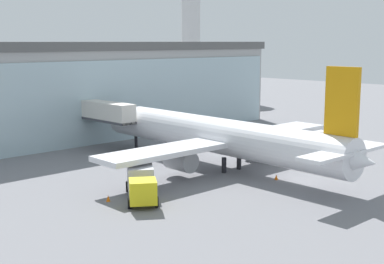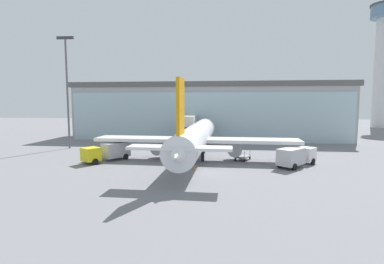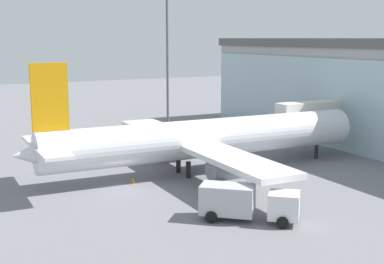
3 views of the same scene
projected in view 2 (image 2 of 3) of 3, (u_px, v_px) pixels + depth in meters
The scene contains 11 objects.
ground at pixel (201, 173), 37.56m from camera, with size 240.00×240.00×0.00m, color slate.
terminal_building at pixel (209, 111), 74.16m from camera, with size 65.66×18.80×13.45m.
jet_bridge at pixel (192, 121), 65.62m from camera, with size 2.38×14.27×6.04m.
control_tower at pixel (383, 55), 100.99m from camera, with size 9.51×9.51×41.26m.
apron_light_mast at pixel (67, 84), 56.50m from camera, with size 3.20×0.40×21.02m.
airplane at pixel (197, 137), 46.60m from camera, with size 31.07×37.60×11.39m.
catering_truck at pixel (108, 151), 45.10m from camera, with size 6.14×7.16×2.65m.
fuel_truck at pixel (296, 156), 41.27m from camera, with size 6.56×6.86×2.65m.
baggage_cart at pixel (243, 157), 45.73m from camera, with size 2.72×3.22×1.50m.
safety_cone_nose at pixel (194, 168), 39.37m from camera, with size 0.36×0.36×0.55m, color orange.
safety_cone_wingtip at pixel (95, 157), 46.65m from camera, with size 0.36×0.36×0.55m, color orange.
Camera 2 is at (2.07, -36.81, 8.92)m, focal length 28.00 mm.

